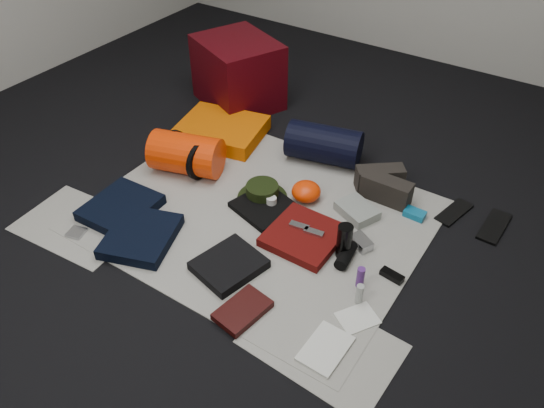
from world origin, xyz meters
The scene contains 37 objects.
floor centered at (0.00, 0.00, -0.01)m, with size 4.50×4.50×0.02m, color black.
newspaper_mat centered at (0.00, 0.00, 0.00)m, with size 1.60×1.30×0.01m, color beige.
newspaper_sheet_front_left centered at (-0.70, -0.55, 0.00)m, with size 0.58×0.40×0.00m, color beige.
newspaper_sheet_front_right centered at (0.65, -0.50, 0.00)m, with size 0.58×0.40×0.00m, color beige.
red_cabinet centered at (-0.77, 0.89, 0.22)m, with size 0.52×0.43×0.43m, color #46050C.
sleeping_pad centered at (-0.60, 0.48, 0.05)m, with size 0.49×0.40×0.09m, color #ED6502.
stuff_sack centered at (-0.54, 0.09, 0.12)m, with size 0.22×0.22×0.38m, color #F13304.
sack_strap_left centered at (-0.64, 0.09, 0.11)m, with size 0.22×0.22×0.03m, color black.
sack_strap_right centered at (-0.44, 0.09, 0.11)m, with size 0.22×0.22×0.03m, color black.
navy_duffel centered at (0.04, 0.60, 0.11)m, with size 0.21×0.21×0.41m, color black.
boonie_brim centered at (-0.06, 0.12, 0.01)m, with size 0.26×0.26×0.01m, color black.
boonie_crown centered at (-0.06, 0.12, 0.05)m, with size 0.17×0.17×0.07m, color black.
hiking_boot_left centered at (0.41, 0.54, 0.07)m, with size 0.25×0.09×0.13m, color black.
hiking_boot_right centered at (0.48, 0.46, 0.07)m, with size 0.26×0.10×0.13m, color black.
flip_flop_left centered at (0.82, 0.56, 0.01)m, with size 0.09×0.23×0.01m, color black.
flip_flop_right centered at (1.02, 0.56, 0.01)m, with size 0.10×0.26×0.01m, color black.
trousers_navy_a centered at (-0.59, -0.36, 0.03)m, with size 0.30×0.35×0.05m, color black.
trousers_navy_b centered at (-0.36, -0.46, 0.03)m, with size 0.30×0.34×0.05m, color black.
trousers_charcoal centered at (0.10, -0.38, 0.03)m, with size 0.25×0.28×0.04m, color black.
black_tshirt centered at (0.01, 0.05, 0.02)m, with size 0.28×0.26×0.03m, color black.
red_shirt centered at (0.29, -0.03, 0.03)m, with size 0.33×0.33×0.04m, color #580B09.
orange_stuff_sack centered at (0.14, 0.24, 0.06)m, with size 0.15×0.15×0.10m, color #F13304.
first_aid_pouch centered at (0.41, 0.27, 0.03)m, with size 0.20×0.15×0.05m, color gray.
water_bottle centered at (0.49, -0.02, 0.09)m, with size 0.07×0.07×0.18m, color black.
speaker centered at (0.51, -0.04, 0.04)m, with size 0.06×0.06×0.15m, color black.
compact_camera centered at (0.53, 0.08, 0.03)m, with size 0.11×0.07×0.04m, color #A8A9AD.
cyan_case centered at (0.66, 0.42, 0.02)m, with size 0.10×0.07×0.03m, color #0E6690.
toiletry_purple centered at (0.64, -0.15, 0.06)m, with size 0.04×0.04×0.10m, color #55267B.
toiletry_clear centered at (0.67, -0.23, 0.05)m, with size 0.03×0.03×0.10m, color #9EA29E.
paperback_book centered at (0.30, -0.55, 0.02)m, with size 0.15×0.23×0.03m, color black.
map_booklet centered at (0.67, -0.52, 0.01)m, with size 0.15×0.22×0.01m, color silver.
map_printout centered at (0.71, -0.31, 0.01)m, with size 0.12×0.16×0.01m, color silver.
sunglasses centered at (0.74, -0.03, 0.02)m, with size 0.11×0.04×0.03m, color black.
key_cluster centered at (-0.65, -0.60, 0.01)m, with size 0.08×0.08×0.01m, color #A8A9AD.
tape_roll centered at (0.03, 0.08, 0.05)m, with size 0.05×0.05×0.04m, color silver.
energy_bar_a centered at (0.25, -0.01, 0.06)m, with size 0.10×0.04×0.01m, color #A8A9AD.
energy_bar_b centered at (0.33, -0.01, 0.06)m, with size 0.10×0.04×0.01m, color #A8A9AD.
Camera 1 is at (1.17, -1.65, 1.75)m, focal length 35.00 mm.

